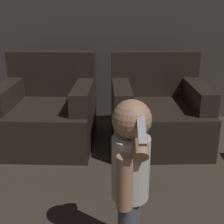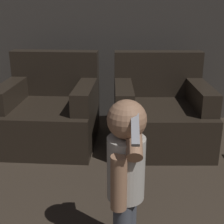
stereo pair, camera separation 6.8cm
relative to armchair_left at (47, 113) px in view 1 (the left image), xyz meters
The scene contains 4 objects.
wall_back 1.43m from the armchair_left, 45.21° to the left, with size 8.40×0.05×2.60m.
armchair_left is the anchor object (origin of this frame).
armchair_right 1.07m from the armchair_left, ahead, with size 0.90×0.89×0.85m.
person_toddler 1.64m from the armchair_left, 63.67° to the right, with size 0.19×0.34×0.88m.
Camera 1 is at (-0.09, 0.94, 1.32)m, focal length 50.00 mm.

